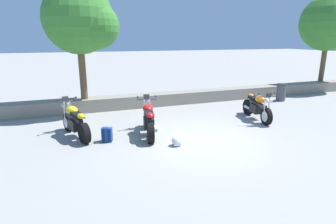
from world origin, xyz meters
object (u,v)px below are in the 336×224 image
motorcycle_red_centre (149,120)px  trash_bin (281,92)px  rider_helmet (177,141)px  leafy_tree_mid_left (332,24)px  rider_backpack (107,134)px  motorcycle_orange_far_right (257,107)px  leafy_tree_far_left (82,21)px  motorcycle_yellow_near_left (75,122)px

motorcycle_red_centre → trash_bin: motorcycle_red_centre is taller
rider_helmet → leafy_tree_mid_left: 13.16m
rider_backpack → motorcycle_orange_far_right: bearing=3.9°
leafy_tree_mid_left → motorcycle_orange_far_right: bearing=-154.1°
leafy_tree_far_left → rider_helmet: bearing=-66.9°
motorcycle_yellow_near_left → rider_helmet: bearing=-34.2°
rider_backpack → rider_helmet: rider_backpack is taller
leafy_tree_far_left → trash_bin: leafy_tree_far_left is taller
motorcycle_yellow_near_left → leafy_tree_mid_left: size_ratio=0.41×
motorcycle_red_centre → rider_backpack: 1.39m
motorcycle_yellow_near_left → trash_bin: motorcycle_yellow_near_left is taller
leafy_tree_far_left → trash_bin: bearing=-7.0°
motorcycle_red_centre → leafy_tree_far_left: leafy_tree_far_left is taller
motorcycle_orange_far_right → rider_helmet: motorcycle_orange_far_right is taller
motorcycle_orange_far_right → rider_backpack: size_ratio=4.38×
rider_backpack → rider_helmet: size_ratio=1.68×
leafy_tree_mid_left → motorcycle_red_centre: bearing=-161.9°
leafy_tree_far_left → leafy_tree_mid_left: (13.61, 0.31, 0.12)m
trash_bin → motorcycle_yellow_near_left: bearing=-169.1°
motorcycle_red_centre → motorcycle_orange_far_right: (4.36, 0.21, 0.00)m
motorcycle_yellow_near_left → motorcycle_red_centre: same height
motorcycle_red_centre → trash_bin: (7.56, 2.49, -0.05)m
rider_backpack → trash_bin: bearing=16.7°
motorcycle_red_centre → motorcycle_orange_far_right: size_ratio=1.00×
rider_backpack → leafy_tree_mid_left: (13.38, 4.11, 3.55)m
rider_helmet → trash_bin: bearing=27.7°
rider_backpack → leafy_tree_mid_left: size_ratio=0.10×
leafy_tree_mid_left → trash_bin: size_ratio=5.70×
rider_helmet → trash_bin: size_ratio=0.33×
motorcycle_red_centre → leafy_tree_mid_left: size_ratio=0.42×
motorcycle_yellow_near_left → trash_bin: bearing=10.9°
leafy_tree_far_left → motorcycle_orange_far_right: bearing=-29.9°
motorcycle_red_centre → motorcycle_orange_far_right: bearing=2.8°
leafy_tree_mid_left → trash_bin: 5.78m
motorcycle_red_centre → trash_bin: bearing=18.3°
motorcycle_orange_far_right → rider_helmet: (-3.88, -1.43, -0.35)m
trash_bin → leafy_tree_far_left: bearing=173.0°
rider_helmet → leafy_tree_far_left: (-2.06, 4.84, 3.54)m
rider_backpack → leafy_tree_mid_left: leafy_tree_mid_left is taller
leafy_tree_far_left → leafy_tree_mid_left: bearing=1.3°
motorcycle_yellow_near_left → leafy_tree_mid_left: bearing=13.1°
motorcycle_yellow_near_left → trash_bin: size_ratio=2.34×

